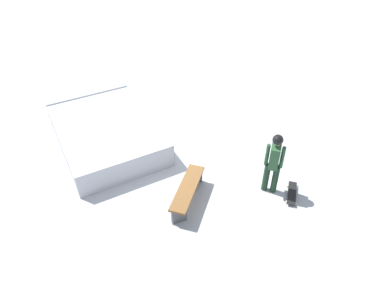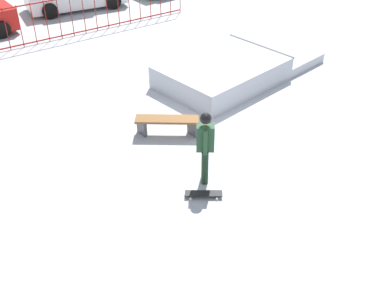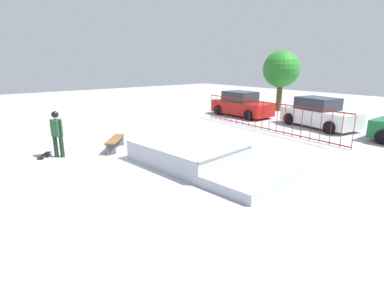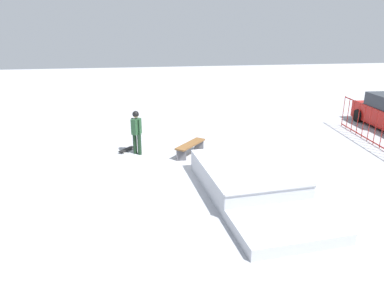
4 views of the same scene
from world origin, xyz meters
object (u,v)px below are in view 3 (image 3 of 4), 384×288
object	(u,v)px
distant_tree	(281,70)
parked_car_white	(319,114)
skateboard	(45,155)
park_bench	(115,141)
skate_ramp	(197,156)
skater	(57,131)
parked_car_red	(241,105)

from	to	relation	value
distant_tree	parked_car_white	bearing A→B (deg)	-33.88
skateboard	parked_car_white	distance (m)	13.55
park_bench	distant_tree	world-z (taller)	distant_tree
park_bench	distant_tree	size ratio (longest dim) A/B	0.35
skate_ramp	parked_car_white	bearing A→B (deg)	88.53
skateboard	distant_tree	size ratio (longest dim) A/B	0.17
skater	skateboard	distance (m)	1.10
park_bench	parked_car_red	bearing A→B (deg)	102.72
distant_tree	parked_car_red	bearing A→B (deg)	-93.93
skater	parked_car_white	distance (m)	13.02
park_bench	parked_car_white	size ratio (longest dim) A/B	0.34
skater	distant_tree	world-z (taller)	distant_tree
skate_ramp	distant_tree	world-z (taller)	distant_tree
skate_ramp	parked_car_white	size ratio (longest dim) A/B	1.29
park_bench	distant_tree	xyz separation A→B (m)	(-2.01, 13.82, 2.59)
skate_ramp	distant_tree	size ratio (longest dim) A/B	1.31
skate_ramp	parked_car_white	xyz separation A→B (m)	(-0.65, 9.22, 0.41)
parked_car_white	distant_tree	bearing A→B (deg)	157.27
skater	park_bench	world-z (taller)	skater
skate_ramp	parked_car_white	world-z (taller)	parked_car_white
skate_ramp	park_bench	size ratio (longest dim) A/B	3.79
park_bench	distant_tree	distance (m)	14.20
skater	skateboard	xyz separation A→B (m)	(-0.39, -0.43, -0.93)
skater	parked_car_red	bearing A→B (deg)	-42.34
skate_ramp	skateboard	world-z (taller)	skate_ramp
parked_car_red	skate_ramp	bearing A→B (deg)	-54.97
parked_car_red	skater	bearing A→B (deg)	-79.87
skateboard	park_bench	bearing A→B (deg)	-69.98
parked_car_white	skater	bearing A→B (deg)	-93.44
skater	skateboard	size ratio (longest dim) A/B	2.30
skateboard	park_bench	distance (m)	2.61
skater	parked_car_red	size ratio (longest dim) A/B	0.42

